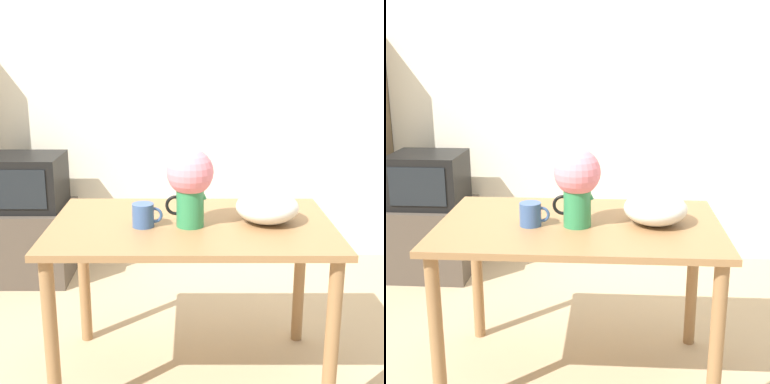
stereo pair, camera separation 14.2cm
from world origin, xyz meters
The scene contains 8 objects.
ground_plane centered at (0.00, 0.00, 0.00)m, with size 12.00×12.00×0.00m, color tan.
wall_back centered at (0.00, 1.69, 1.30)m, with size 8.00×0.05×2.60m.
table centered at (-0.07, 0.07, 0.68)m, with size 1.28×0.81×0.80m.
flower_vase centered at (-0.08, 0.03, 1.00)m, with size 0.21×0.21×0.35m.
coffee_mug centered at (-0.29, 0.02, 0.85)m, with size 0.14×0.10×0.11m.
white_bowl centered at (0.27, 0.08, 0.87)m, with size 0.29×0.29×0.14m.
tv_stand centered at (-1.20, 1.29, 0.25)m, with size 0.57×0.54×0.51m.
tv_set centered at (-1.20, 1.29, 0.69)m, with size 0.49×0.44×0.36m.
Camera 2 is at (0.07, -2.24, 1.57)m, focal length 50.00 mm.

